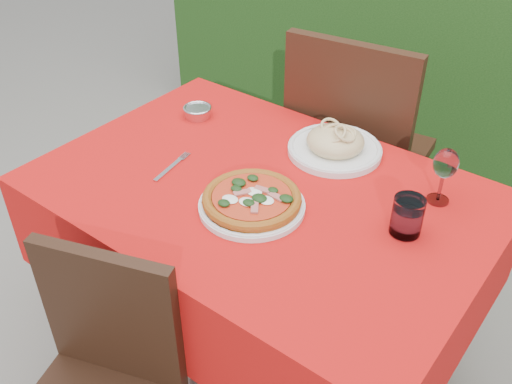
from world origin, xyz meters
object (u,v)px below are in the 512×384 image
Objects in this scene: steel_ramekin at (198,112)px; chair_far at (354,145)px; chair_near at (100,382)px; pasta_plate at (335,145)px; pizza_plate at (252,201)px; wine_glass at (446,165)px; water_glass at (407,218)px; fork at (169,169)px.

chair_far is at bearing 46.53° from steel_ramekin.
chair_near is 1.21m from chair_far.
chair_far is 0.39m from pasta_plate.
pasta_plate is (0.12, 0.87, 0.31)m from chair_near.
chair_near is at bearing -100.04° from pizza_plate.
chair_near is 2.84× the size of pasta_plate.
wine_glass is (0.47, 0.83, 0.39)m from chair_near.
water_glass reaches higher than pizza_plate.
wine_glass reaches higher than fork.
pasta_plate is at bearing 63.18° from chair_near.
steel_ramekin is at bearing 170.89° from water_glass.
pasta_plate is at bearing 9.95° from steel_ramekin.
pasta_plate is at bearing 147.21° from water_glass.
wine_glass reaches higher than steel_ramekin.
fork is at bearing 64.00° from chair_far.
chair_near is 0.59m from pizza_plate.
wine_glass is at bearing -6.44° from pasta_plate.
chair_far is at bearing 69.86° from chair_near.
water_glass reaches higher than fork.
pizza_plate is 3.04× the size of water_glass.
pasta_plate is at bearing 99.18° from chair_far.
fork is at bearing -179.02° from pizza_plate.
chair_near is 7.87× the size of water_glass.
pasta_plate is 1.76× the size of wine_glass.
water_glass is (0.34, -0.22, 0.02)m from pasta_plate.
chair_near is at bearing -97.62° from pasta_plate.
chair_near is 0.81× the size of chair_far.
water_glass is (0.46, 0.66, 0.33)m from chair_near.
pasta_plate is at bearing 173.56° from wine_glass.
chair_far reaches higher than wine_glass.
chair_near is 1.04m from wine_glass.
steel_ramekin is (-0.84, -0.05, -0.10)m from wine_glass.
fork is (-0.31, -0.01, -0.02)m from pizza_plate.
chair_far is 9.77× the size of water_glass.
pasta_plate is (0.10, -0.33, 0.20)m from chair_far.
water_glass is 0.57× the size of fork.
pasta_plate is 0.50m from steel_ramekin.
chair_far is 0.60m from steel_ramekin.
wine_glass reaches higher than pizza_plate.
wine_glass reaches higher than chair_near.
pasta_plate reaches higher than fork.
wine_glass is at bearing 16.57° from fork.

